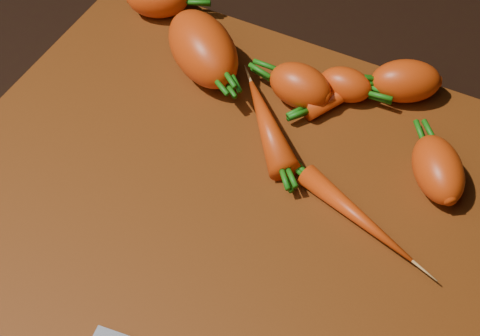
% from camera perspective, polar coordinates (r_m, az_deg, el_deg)
% --- Properties ---
extents(ground, '(2.00, 2.00, 0.01)m').
position_cam_1_polar(ground, '(0.59, -0.44, -2.76)').
color(ground, black).
extents(cutting_board, '(0.50, 0.40, 0.01)m').
position_cam_1_polar(cutting_board, '(0.58, -0.44, -2.14)').
color(cutting_board, '#71330E').
rests_on(cutting_board, ground).
extents(carrot_1, '(0.06, 0.05, 0.04)m').
position_cam_1_polar(carrot_1, '(0.63, 5.15, 7.00)').
color(carrot_1, '#E3430F').
rests_on(carrot_1, cutting_board).
extents(carrot_2, '(0.11, 0.11, 0.06)m').
position_cam_1_polar(carrot_2, '(0.65, -3.19, 10.14)').
color(carrot_2, '#E3430F').
rests_on(carrot_2, cutting_board).
extents(carrot_3, '(0.08, 0.07, 0.04)m').
position_cam_1_polar(carrot_3, '(0.65, 13.96, 7.21)').
color(carrot_3, '#E3430F').
rests_on(carrot_3, cutting_board).
extents(carrot_4, '(0.05, 0.04, 0.03)m').
position_cam_1_polar(carrot_4, '(0.64, 9.00, 7.04)').
color(carrot_4, '#E3430F').
rests_on(carrot_4, cutting_board).
extents(carrot_5, '(0.07, 0.08, 0.04)m').
position_cam_1_polar(carrot_5, '(0.59, 16.53, -0.11)').
color(carrot_5, '#E3430F').
rests_on(carrot_5, cutting_board).
extents(carrot_6, '(0.08, 0.10, 0.02)m').
position_cam_1_polar(carrot_6, '(0.64, 9.49, 6.55)').
color(carrot_6, '#E3430F').
rests_on(carrot_6, cutting_board).
extents(carrot_7, '(0.11, 0.06, 0.02)m').
position_cam_1_polar(carrot_7, '(0.56, 9.92, -4.01)').
color(carrot_7, '#E3430F').
rests_on(carrot_7, cutting_board).
extents(carrot_8, '(0.09, 0.10, 0.03)m').
position_cam_1_polar(carrot_8, '(0.60, 2.33, 3.74)').
color(carrot_8, '#E3430F').
rests_on(carrot_8, cutting_board).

